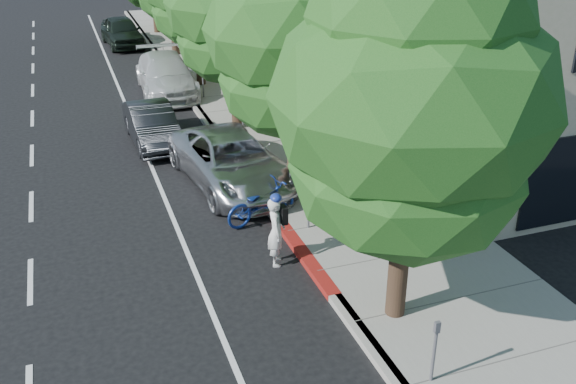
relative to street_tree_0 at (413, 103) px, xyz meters
name	(u,v)px	position (x,y,z in m)	size (l,w,h in m)	color
ground	(317,276)	(-0.90, 2.00, -4.64)	(120.00, 120.00, 0.00)	black
sidewalk	(292,143)	(1.40, 10.00, -4.56)	(4.60, 56.00, 0.15)	gray
curb	(228,151)	(-0.90, 10.00, -4.56)	(0.30, 56.00, 0.15)	#9E998E
curb_red_segment	(302,252)	(-0.90, 3.00, -4.56)	(0.32, 4.00, 0.15)	maroon
street_tree_0	(413,103)	(0.00, 0.00, 0.00)	(5.18, 5.18, 7.68)	black
street_tree_1	(295,33)	(0.00, 6.00, 0.06)	(4.75, 4.75, 7.63)	black
street_tree_2	(233,5)	(0.00, 12.00, -0.18)	(4.70, 4.70, 7.31)	black
cyclist	(276,232)	(-1.60, 2.86, -3.79)	(0.62, 0.41, 1.70)	white
bicycle	(261,203)	(-1.30, 5.00, -4.09)	(0.72, 2.08, 1.09)	#163598
silver_suv	(232,161)	(-1.40, 7.50, -3.88)	(2.51, 5.44, 1.51)	silver
dark_sedan	(152,125)	(-3.10, 11.74, -3.96)	(1.43, 4.11, 1.36)	black
white_pickup	(166,75)	(-1.60, 17.58, -3.83)	(2.25, 5.54, 1.61)	silver
dark_suv_far	(122,32)	(-2.32, 27.58, -3.85)	(1.86, 4.61, 1.57)	black
pedestrian	(346,123)	(2.86, 8.86, -3.64)	(0.82, 0.64, 1.70)	black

